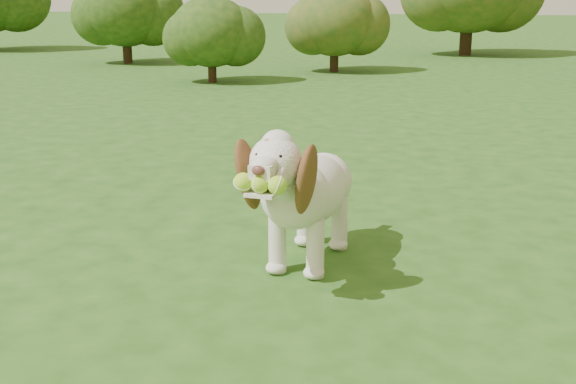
# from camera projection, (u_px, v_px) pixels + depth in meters

# --- Properties ---
(ground) EXTENTS (80.00, 80.00, 0.00)m
(ground) POSITION_uv_depth(u_px,v_px,m) (421.00, 309.00, 3.06)
(ground) COLOR #204714
(ground) RESTS_ON ground
(dog) EXTENTS (0.46, 1.14, 0.74)m
(dog) POSITION_uv_depth(u_px,v_px,m) (304.00, 188.00, 3.43)
(dog) COLOR silver
(dog) RESTS_ON ground
(shrub_a) EXTENTS (1.19, 1.19, 1.23)m
(shrub_a) POSITION_uv_depth(u_px,v_px,m) (211.00, 32.00, 10.40)
(shrub_a) COLOR #382314
(shrub_a) RESTS_ON ground
(shrub_b) EXTENTS (1.38, 1.38, 1.43)m
(shrub_b) POSITION_uv_depth(u_px,v_px,m) (335.00, 20.00, 11.73)
(shrub_b) COLOR #382314
(shrub_b) RESTS_ON ground
(shrub_e) EXTENTS (1.63, 1.63, 1.69)m
(shrub_e) POSITION_uv_depth(u_px,v_px,m) (125.00, 8.00, 13.09)
(shrub_e) COLOR #382314
(shrub_e) RESTS_ON ground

